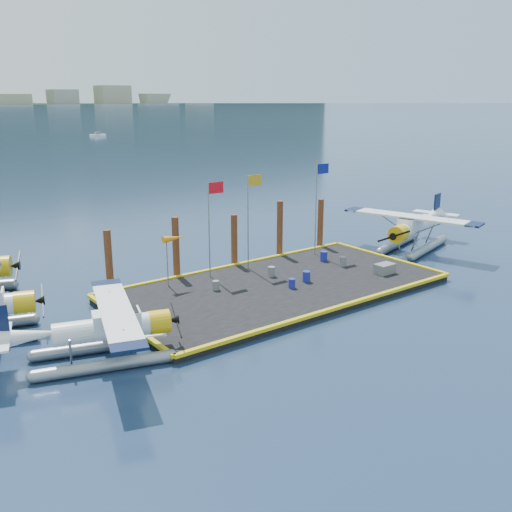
{
  "coord_description": "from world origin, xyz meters",
  "views": [
    {
      "loc": [
        -20.94,
        -25.55,
        11.47
      ],
      "look_at": [
        -0.2,
        2.0,
        1.79
      ],
      "focal_mm": 40.0,
      "sensor_mm": 36.0,
      "label": 1
    }
  ],
  "objects": [
    {
      "name": "seaplane_d",
      "position": [
        14.16,
        1.21,
        1.62
      ],
      "size": [
        9.7,
        10.41,
        3.71
      ],
      "rotation": [
        0.0,
        0.0,
        1.86
      ],
      "color": "gray",
      "rests_on": "ground"
    },
    {
      "name": "drum_5",
      "position": [
        0.68,
        1.53,
        0.72
      ],
      "size": [
        0.45,
        0.45,
        0.64
      ],
      "primitive_type": "cylinder",
      "color": "slate",
      "rests_on": "dock"
    },
    {
      "name": "flagpole_blue",
      "position": [
        6.7,
        3.8,
        4.69
      ],
      "size": [
        1.14,
        0.08,
        6.5
      ],
      "color": "gray",
      "rests_on": "dock"
    },
    {
      "name": "piling_4",
      "position": [
        8.5,
        5.4,
        2.0
      ],
      "size": [
        0.44,
        0.44,
        4.0
      ],
      "primitive_type": "cylinder",
      "color": "#452513",
      "rests_on": "ground"
    },
    {
      "name": "dock",
      "position": [
        0.0,
        0.0,
        0.2
      ],
      "size": [
        20.0,
        10.0,
        0.4
      ],
      "primitive_type": "cube",
      "color": "black",
      "rests_on": "ground"
    },
    {
      "name": "drum_1",
      "position": [
        1.74,
        -0.62,
        0.73
      ],
      "size": [
        0.47,
        0.47,
        0.67
      ],
      "primitive_type": "cylinder",
      "color": "navy",
      "rests_on": "dock"
    },
    {
      "name": "flagpole_yellow",
      "position": [
        0.7,
        3.8,
        4.51
      ],
      "size": [
        1.14,
        0.08,
        6.2
      ],
      "color": "gray",
      "rests_on": "dock"
    },
    {
      "name": "drum_0",
      "position": [
        -3.6,
        1.45,
        0.68
      ],
      "size": [
        0.4,
        0.4,
        0.56
      ],
      "primitive_type": "cylinder",
      "color": "slate",
      "rests_on": "dock"
    },
    {
      "name": "dock_bumpers",
      "position": [
        0.0,
        0.0,
        0.49
      ],
      "size": [
        20.25,
        10.25,
        0.18
      ],
      "primitive_type": null,
      "color": "gold",
      "rests_on": "dock"
    },
    {
      "name": "drum_4",
      "position": [
        5.78,
        2.1,
        0.74
      ],
      "size": [
        0.49,
        0.49,
        0.68
      ],
      "primitive_type": "cylinder",
      "color": "navy",
      "rests_on": "dock"
    },
    {
      "name": "windsock",
      "position": [
        -5.03,
        3.8,
        3.23
      ],
      "size": [
        1.4,
        0.44,
        3.12
      ],
      "color": "gray",
      "rests_on": "dock"
    },
    {
      "name": "flagpole_red",
      "position": [
        -2.29,
        3.8,
        4.4
      ],
      "size": [
        1.14,
        0.08,
        6.0
      ],
      "color": "gray",
      "rests_on": "dock"
    },
    {
      "name": "seaplane_a",
      "position": [
        -12.07,
        -2.89,
        1.39
      ],
      "size": [
        8.34,
        8.95,
        3.19
      ],
      "rotation": [
        0.0,
        0.0,
        -1.86
      ],
      "color": "gray",
      "rests_on": "ground"
    },
    {
      "name": "piling_1",
      "position": [
        -4.0,
        5.4,
        2.1
      ],
      "size": [
        0.44,
        0.44,
        4.2
      ],
      "primitive_type": "cylinder",
      "color": "#452513",
      "rests_on": "ground"
    },
    {
      "name": "drum_2",
      "position": [
        5.94,
        0.41,
        0.73
      ],
      "size": [
        0.47,
        0.47,
        0.66
      ],
      "primitive_type": "cylinder",
      "color": "slate",
      "rests_on": "dock"
    },
    {
      "name": "piling_0",
      "position": [
        -8.5,
        5.4,
        2.0
      ],
      "size": [
        0.44,
        0.44,
        4.0
      ],
      "primitive_type": "cylinder",
      "color": "#452513",
      "rests_on": "ground"
    },
    {
      "name": "drum_3",
      "position": [
        0.25,
        -0.97,
        0.68
      ],
      "size": [
        0.4,
        0.4,
        0.57
      ],
      "primitive_type": "cylinder",
      "color": "navy",
      "rests_on": "dock"
    },
    {
      "name": "ground",
      "position": [
        0.0,
        0.0,
        0.0
      ],
      "size": [
        4000.0,
        4000.0,
        0.0
      ],
      "primitive_type": "plane",
      "color": "#162C43",
      "rests_on": "ground"
    },
    {
      "name": "piling_2",
      "position": [
        0.5,
        5.4,
        1.9
      ],
      "size": [
        0.44,
        0.44,
        3.8
      ],
      "primitive_type": "cylinder",
      "color": "#452513",
      "rests_on": "ground"
    },
    {
      "name": "piling_3",
      "position": [
        4.5,
        5.4,
        2.15
      ],
      "size": [
        0.44,
        0.44,
        4.3
      ],
      "primitive_type": "cylinder",
      "color": "#452513",
      "rests_on": "ground"
    },
    {
      "name": "crate",
      "position": [
        6.95,
        -2.36,
        0.72
      ],
      "size": [
        1.27,
        0.84,
        0.63
      ],
      "primitive_type": "cube",
      "color": "slate",
      "rests_on": "dock"
    }
  ]
}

